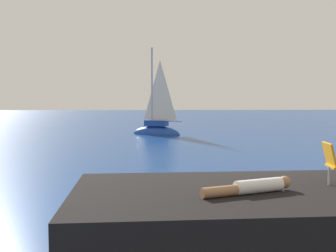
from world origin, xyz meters
TOP-DOWN VIEW (x-y plane):
  - ground_plane at (0.00, 0.00)m, footprint 160.00×160.00m
  - shore_ledge at (-0.40, -3.60)m, footprint 7.12×3.67m
  - boulder_seaward at (-3.16, -2.02)m, footprint 1.12×1.02m
  - boulder_inland at (-2.87, -2.11)m, footprint 1.81×1.50m
  - sailboat_near at (-2.13, 18.55)m, footprint 3.91×2.63m
  - person_sunbather at (-0.76, -3.93)m, footprint 1.69×0.76m

SIDE VIEW (x-z plane):
  - ground_plane at x=0.00m, z-range 0.00..0.00m
  - boulder_seaward at x=-3.16m, z-range -0.33..0.33m
  - boulder_inland at x=-2.87m, z-range -0.53..0.53m
  - sailboat_near at x=-2.13m, z-range -3.15..3.92m
  - shore_ledge at x=-0.40m, z-range 0.00..1.06m
  - person_sunbather at x=-0.76m, z-range 1.05..1.30m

